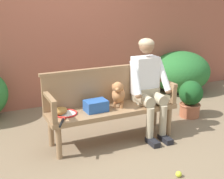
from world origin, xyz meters
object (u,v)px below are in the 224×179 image
(dog_on_bench, at_px, (118,94))
(baseball_glove, at_px, (59,111))
(sports_bag, at_px, (96,106))
(tennis_ball, at_px, (179,174))
(tennis_racket, at_px, (65,114))
(person_seated, at_px, (148,83))
(potted_plant, at_px, (191,98))
(garden_bench, at_px, (112,112))

(dog_on_bench, height_order, baseball_glove, dog_on_bench)
(baseball_glove, relative_size, sports_bag, 0.79)
(dog_on_bench, distance_m, tennis_ball, 1.28)
(tennis_racket, relative_size, tennis_ball, 8.69)
(person_seated, distance_m, dog_on_bench, 0.45)
(tennis_racket, xyz_separation_m, potted_plant, (2.11, 0.24, -0.16))
(tennis_racket, distance_m, baseball_glove, 0.08)
(tennis_racket, height_order, baseball_glove, baseball_glove)
(sports_bag, distance_m, potted_plant, 1.75)
(dog_on_bench, distance_m, potted_plant, 1.46)
(dog_on_bench, bearing_deg, tennis_ball, -80.12)
(sports_bag, bearing_deg, garden_bench, 4.03)
(garden_bench, height_order, sports_bag, sports_bag)
(dog_on_bench, distance_m, sports_bag, 0.34)
(baseball_glove, distance_m, tennis_ball, 1.59)
(garden_bench, distance_m, sports_bag, 0.27)
(baseball_glove, height_order, sports_bag, sports_bag)
(person_seated, bearing_deg, dog_on_bench, 178.95)
(garden_bench, height_order, tennis_racket, tennis_racket)
(potted_plant, bearing_deg, baseball_glove, -174.75)
(dog_on_bench, relative_size, baseball_glove, 1.66)
(sports_bag, bearing_deg, tennis_ball, -64.89)
(person_seated, height_order, tennis_ball, person_seated)
(person_seated, xyz_separation_m, tennis_ball, (-0.25, -1.10, -0.70))
(dog_on_bench, xyz_separation_m, tennis_ball, (0.19, -1.11, -0.61))
(garden_bench, bearing_deg, tennis_ball, -75.83)
(sports_bag, height_order, tennis_ball, sports_bag)
(garden_bench, height_order, tennis_ball, garden_bench)
(baseball_glove, xyz_separation_m, sports_bag, (0.46, -0.07, 0.03))
(dog_on_bench, relative_size, tennis_racket, 0.64)
(dog_on_bench, height_order, tennis_racket, dog_on_bench)
(potted_plant, bearing_deg, dog_on_bench, -169.45)
(garden_bench, distance_m, baseball_glove, 0.70)
(sports_bag, height_order, potted_plant, sports_bag)
(person_seated, bearing_deg, garden_bench, 178.76)
(baseball_glove, height_order, potted_plant, potted_plant)
(tennis_racket, xyz_separation_m, tennis_ball, (0.91, -1.12, -0.44))
(baseball_glove, height_order, tennis_ball, baseball_glove)
(dog_on_bench, relative_size, potted_plant, 0.62)
(dog_on_bench, relative_size, sports_bag, 1.30)
(tennis_racket, distance_m, sports_bag, 0.40)
(garden_bench, bearing_deg, baseball_glove, 175.23)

